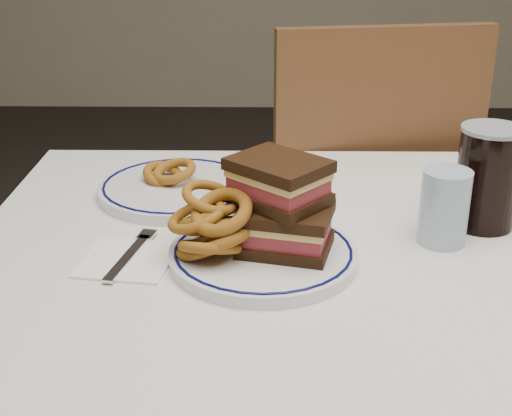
{
  "coord_description": "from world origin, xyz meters",
  "views": [
    {
      "loc": [
        -0.17,
        -0.99,
        1.24
      ],
      "look_at": [
        -0.19,
        -0.05,
        0.83
      ],
      "focal_mm": 50.0,
      "sensor_mm": 36.0,
      "label": 1
    }
  ],
  "objects_px": {
    "main_plate": "(263,254)",
    "far_plate": "(178,188)",
    "chair_far": "(358,208)",
    "beer_mug": "(490,177)",
    "reuben_sandwich": "(282,205)"
  },
  "relations": [
    {
      "from": "chair_far",
      "to": "main_plate",
      "type": "relative_size",
      "value": 3.63
    },
    {
      "from": "reuben_sandwich",
      "to": "far_plate",
      "type": "relative_size",
      "value": 0.59
    },
    {
      "from": "reuben_sandwich",
      "to": "far_plate",
      "type": "bearing_deg",
      "value": 126.24
    },
    {
      "from": "beer_mug",
      "to": "far_plate",
      "type": "height_order",
      "value": "beer_mug"
    },
    {
      "from": "chair_far",
      "to": "beer_mug",
      "type": "bearing_deg",
      "value": -76.54
    },
    {
      "from": "main_plate",
      "to": "far_plate",
      "type": "relative_size",
      "value": 0.97
    },
    {
      "from": "reuben_sandwich",
      "to": "main_plate",
      "type": "bearing_deg",
      "value": -158.81
    },
    {
      "from": "chair_far",
      "to": "far_plate",
      "type": "relative_size",
      "value": 3.53
    },
    {
      "from": "far_plate",
      "to": "main_plate",
      "type": "bearing_deg",
      "value": -59.03
    },
    {
      "from": "beer_mug",
      "to": "far_plate",
      "type": "distance_m",
      "value": 0.53
    },
    {
      "from": "reuben_sandwich",
      "to": "beer_mug",
      "type": "height_order",
      "value": "beer_mug"
    },
    {
      "from": "main_plate",
      "to": "far_plate",
      "type": "xyz_separation_m",
      "value": [
        -0.15,
        0.26,
        0.0
      ]
    },
    {
      "from": "reuben_sandwich",
      "to": "far_plate",
      "type": "xyz_separation_m",
      "value": [
        -0.18,
        0.25,
        -0.07
      ]
    },
    {
      "from": "far_plate",
      "to": "reuben_sandwich",
      "type": "bearing_deg",
      "value": -53.76
    },
    {
      "from": "far_plate",
      "to": "beer_mug",
      "type": "bearing_deg",
      "value": -13.83
    }
  ]
}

